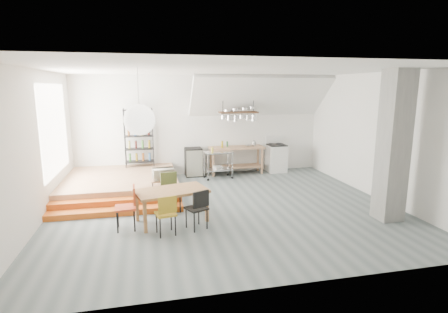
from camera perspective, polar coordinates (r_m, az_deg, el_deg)
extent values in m
plane|color=slate|center=(8.47, 0.12, -8.23)|extent=(8.00, 8.00, 0.00)
cube|color=silver|center=(11.49, -3.71, 5.08)|extent=(8.00, 0.04, 3.20)
cube|color=silver|center=(8.20, -28.29, 1.32)|extent=(0.04, 7.00, 3.20)
cube|color=silver|center=(9.76, 23.73, 3.08)|extent=(0.04, 7.00, 3.20)
cube|color=white|center=(8.00, 0.13, 13.94)|extent=(8.00, 7.00, 0.02)
cube|color=white|center=(11.27, 5.92, 9.77)|extent=(4.40, 1.44, 1.32)
cube|color=white|center=(9.61, -25.93, 3.99)|extent=(0.02, 2.50, 2.20)
cube|color=#A07150|center=(10.17, -16.36, -4.19)|extent=(3.00, 3.00, 0.40)
cube|color=#C35517|center=(8.35, -17.15, -8.56)|extent=(3.00, 0.35, 0.13)
cube|color=#C35517|center=(8.66, -17.00, -7.38)|extent=(3.00, 0.35, 0.27)
cube|color=slate|center=(8.16, 25.91, 1.49)|extent=(0.50, 0.50, 3.20)
cube|color=#A07150|center=(11.47, 2.04, 1.46)|extent=(1.80, 0.60, 0.06)
cube|color=#A07150|center=(11.60, 2.02, -1.61)|extent=(1.70, 0.55, 0.04)
cube|color=#A07150|center=(11.99, 5.56, -0.35)|extent=(0.06, 0.06, 0.86)
cube|color=#A07150|center=(11.60, -2.17, -0.70)|extent=(0.06, 0.06, 0.86)
cube|color=#A07150|center=(11.58, 6.23, -0.77)|extent=(0.06, 0.06, 0.86)
cube|color=#A07150|center=(11.17, -1.76, -1.15)|extent=(0.06, 0.06, 0.86)
cube|color=white|center=(11.98, 8.52, -0.34)|extent=(0.60, 0.60, 0.90)
cube|color=black|center=(11.89, 8.59, 1.88)|extent=(0.58, 0.58, 0.03)
cube|color=white|center=(12.13, 8.13, 2.70)|extent=(0.60, 0.05, 0.25)
cylinder|color=black|center=(12.07, 8.98, 2.12)|extent=(0.18, 0.18, 0.02)
cylinder|color=black|center=(11.97, 7.73, 2.09)|extent=(0.18, 0.18, 0.02)
cylinder|color=black|center=(11.81, 9.47, 1.91)|extent=(0.18, 0.18, 0.02)
cylinder|color=black|center=(11.71, 8.20, 1.87)|extent=(0.18, 0.18, 0.02)
cube|color=#432A1B|center=(11.14, 2.34, 7.23)|extent=(1.20, 0.50, 0.05)
cylinder|color=black|center=(11.00, -0.19, 10.19)|extent=(0.02, 0.02, 1.15)
cylinder|color=black|center=(11.26, 4.87, 10.17)|extent=(0.02, 0.02, 1.15)
cylinder|color=silver|center=(10.99, -0.13, 6.45)|extent=(0.16, 0.16, 0.12)
cylinder|color=silver|center=(11.03, 0.89, 6.37)|extent=(0.20, 0.20, 0.16)
cylinder|color=silver|center=(11.08, 1.90, 6.28)|extent=(0.16, 0.16, 0.20)
cylinder|color=silver|center=(11.13, 2.91, 6.50)|extent=(0.20, 0.20, 0.12)
cylinder|color=silver|center=(11.19, 3.90, 6.41)|extent=(0.16, 0.16, 0.16)
cylinder|color=silver|center=(11.25, 4.88, 6.32)|extent=(0.20, 0.20, 0.20)
cylinder|color=black|center=(11.28, -11.56, 3.23)|extent=(0.02, 0.02, 1.80)
cylinder|color=black|center=(11.30, -15.83, 3.04)|extent=(0.02, 0.02, 1.80)
cylinder|color=black|center=(10.92, -11.53, 2.98)|extent=(0.02, 0.02, 1.80)
cylinder|color=black|center=(10.94, -15.93, 2.79)|extent=(0.02, 0.02, 1.80)
cube|color=black|center=(11.23, -13.54, -0.78)|extent=(0.88, 0.38, 0.02)
cube|color=black|center=(11.15, -13.63, 1.23)|extent=(0.88, 0.38, 0.02)
cube|color=black|center=(11.09, -13.73, 3.27)|extent=(0.88, 0.38, 0.02)
cube|color=black|center=(11.05, -13.82, 5.32)|extent=(0.88, 0.38, 0.02)
cube|color=black|center=(11.02, -13.92, 7.39)|extent=(0.88, 0.38, 0.03)
cylinder|color=#3B7830|center=(11.20, -13.57, -0.08)|extent=(0.07, 0.07, 0.24)
cylinder|color=olive|center=(11.13, -13.66, 1.94)|extent=(0.07, 0.07, 0.24)
cylinder|color=brown|center=(11.08, -13.76, 3.99)|extent=(0.07, 0.07, 0.24)
cube|color=#A07150|center=(8.85, -9.86, -3.83)|extent=(0.60, 0.40, 0.03)
cylinder|color=black|center=(9.05, -8.18, -3.98)|extent=(0.02, 0.02, 0.13)
cylinder|color=black|center=(9.03, -11.61, -4.13)|extent=(0.02, 0.02, 0.13)
cylinder|color=black|center=(8.72, -8.01, -4.55)|extent=(0.02, 0.02, 0.13)
cylinder|color=black|center=(8.70, -11.56, -4.71)|extent=(0.02, 0.02, 0.13)
sphere|color=white|center=(7.04, -13.62, 5.85)|extent=(0.60, 0.60, 0.60)
cube|color=brown|center=(7.48, -8.59, -5.59)|extent=(1.63, 1.16, 0.06)
cube|color=brown|center=(8.12, -4.83, -6.75)|extent=(0.08, 0.08, 0.64)
cube|color=brown|center=(7.75, -14.03, -7.93)|extent=(0.08, 0.08, 0.64)
cube|color=brown|center=(7.51, -2.81, -8.24)|extent=(0.08, 0.08, 0.64)
cube|color=brown|center=(7.11, -12.76, -9.64)|extent=(0.08, 0.08, 0.64)
cube|color=#A1811B|center=(6.93, -9.52, -9.21)|extent=(0.44, 0.44, 0.04)
cube|color=#A1811B|center=(6.70, -9.22, -7.82)|extent=(0.35, 0.11, 0.32)
cylinder|color=black|center=(6.84, -10.37, -11.44)|extent=(0.03, 0.03, 0.41)
cylinder|color=black|center=(6.91, -7.93, -11.13)|extent=(0.03, 0.03, 0.41)
cylinder|color=black|center=(7.11, -10.95, -10.57)|extent=(0.03, 0.03, 0.41)
cylinder|color=black|center=(7.18, -8.61, -10.28)|extent=(0.03, 0.03, 0.41)
cube|color=black|center=(7.13, -4.53, -8.42)|extent=(0.50, 0.50, 0.04)
cube|color=black|center=(6.92, -3.78, -6.96)|extent=(0.34, 0.19, 0.33)
cylinder|color=black|center=(7.01, -4.87, -10.69)|extent=(0.03, 0.03, 0.42)
cylinder|color=black|center=(7.17, -2.79, -10.16)|extent=(0.03, 0.03, 0.42)
cylinder|color=black|center=(7.25, -6.19, -9.95)|extent=(0.03, 0.03, 0.42)
cylinder|color=black|center=(7.40, -4.15, -9.47)|extent=(0.03, 0.03, 0.42)
cube|color=#4A5729|center=(8.15, -8.64, -5.78)|extent=(0.48, 0.48, 0.04)
cube|color=#4A5729|center=(8.25, -9.02, -3.75)|extent=(0.39, 0.11, 0.36)
cylinder|color=black|center=(8.41, -7.81, -6.89)|extent=(0.03, 0.03, 0.45)
cylinder|color=black|center=(8.33, -9.97, -7.13)|extent=(0.03, 0.03, 0.45)
cylinder|color=black|center=(8.11, -7.17, -7.55)|extent=(0.03, 0.03, 0.45)
cylinder|color=black|center=(8.03, -9.41, -7.81)|extent=(0.03, 0.03, 0.45)
cube|color=#C5401C|center=(7.33, -15.80, -8.03)|extent=(0.42, 0.42, 0.04)
cube|color=#C5401C|center=(7.25, -14.46, -6.07)|extent=(0.06, 0.39, 0.36)
cylinder|color=black|center=(7.25, -14.41, -10.13)|extent=(0.03, 0.03, 0.45)
cylinder|color=black|center=(7.56, -14.45, -9.25)|extent=(0.03, 0.03, 0.45)
cylinder|color=black|center=(7.26, -17.01, -10.25)|extent=(0.03, 0.03, 0.45)
cylinder|color=black|center=(7.56, -16.94, -9.37)|extent=(0.03, 0.03, 0.45)
cube|color=silver|center=(10.89, -0.97, 0.69)|extent=(0.90, 0.57, 0.04)
cube|color=silver|center=(11.01, -0.96, -2.12)|extent=(0.90, 0.57, 0.03)
cylinder|color=silver|center=(11.29, 0.63, -1.04)|extent=(0.03, 0.03, 0.81)
sphere|color=black|center=(11.38, 0.63, -2.95)|extent=(0.08, 0.08, 0.08)
cylinder|color=silver|center=(11.06, -3.25, -1.32)|extent=(0.03, 0.03, 0.81)
sphere|color=black|center=(11.15, -3.23, -3.27)|extent=(0.08, 0.08, 0.08)
cylinder|color=silver|center=(10.91, 1.37, -1.47)|extent=(0.03, 0.03, 0.81)
sphere|color=black|center=(11.00, 1.36, -3.45)|extent=(0.08, 0.08, 0.08)
cylinder|color=silver|center=(10.67, -2.64, -1.78)|extent=(0.03, 0.03, 0.81)
sphere|color=black|center=(10.76, -2.62, -3.79)|extent=(0.08, 0.08, 0.08)
cube|color=black|center=(11.34, -5.01, -0.88)|extent=(0.54, 0.54, 0.91)
imported|color=beige|center=(8.81, -9.89, -2.83)|extent=(0.56, 0.41, 0.29)
imported|color=silver|center=(11.52, 3.97, 1.75)|extent=(0.21, 0.21, 0.05)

